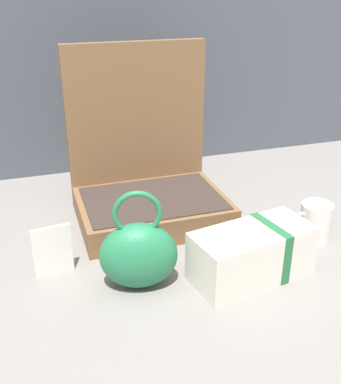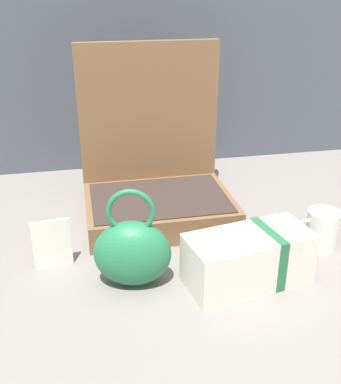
% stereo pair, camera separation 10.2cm
% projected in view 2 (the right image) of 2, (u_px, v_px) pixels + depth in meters
% --- Properties ---
extents(ground_plane, '(6.00, 6.00, 0.00)m').
position_uv_depth(ground_plane, '(168.00, 248.00, 1.10)').
color(ground_plane, slate).
extents(open_suitcase, '(0.38, 0.29, 0.44)m').
position_uv_depth(open_suitcase, '(155.00, 178.00, 1.23)').
color(open_suitcase, brown).
rests_on(open_suitcase, ground_plane).
extents(teal_pouch_handbag, '(0.18, 0.13, 0.22)m').
position_uv_depth(teal_pouch_handbag, '(132.00, 252.00, 0.95)').
color(teal_pouch_handbag, '#237247').
rests_on(teal_pouch_handbag, ground_plane).
extents(cream_toiletry_bag, '(0.28, 0.16, 0.11)m').
position_uv_depth(cream_toiletry_bag, '(249.00, 258.00, 0.97)').
color(cream_toiletry_bag, silver).
rests_on(cream_toiletry_bag, ground_plane).
extents(coffee_mug, '(0.11, 0.08, 0.09)m').
position_uv_depth(coffee_mug, '(321.00, 230.00, 1.09)').
color(coffee_mug, silver).
rests_on(coffee_mug, ground_plane).
extents(info_card_left, '(0.08, 0.02, 0.11)m').
position_uv_depth(info_card_left, '(52.00, 244.00, 1.01)').
color(info_card_left, silver).
rests_on(info_card_left, ground_plane).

